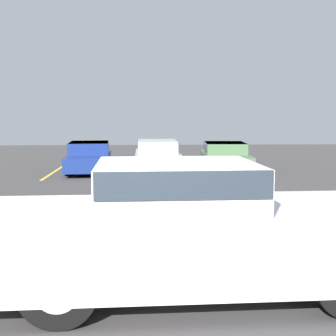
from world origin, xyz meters
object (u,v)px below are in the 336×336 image
(pickup_truck, at_px, (199,229))
(parked_sedan_b, at_px, (157,155))
(parked_sedan_a, at_px, (89,156))
(parked_sedan_c, at_px, (225,156))

(pickup_truck, relative_size, parked_sedan_b, 1.34)
(pickup_truck, distance_m, parked_sedan_b, 13.55)
(parked_sedan_a, height_order, parked_sedan_b, parked_sedan_b)
(parked_sedan_a, xyz_separation_m, parked_sedan_c, (5.67, 0.04, -0.02))
(pickup_truck, bearing_deg, parked_sedan_b, 89.02)
(pickup_truck, xyz_separation_m, parked_sedan_a, (-3.01, 13.39, -0.24))
(parked_sedan_b, xyz_separation_m, parked_sedan_c, (2.84, -0.12, -0.04))
(pickup_truck, distance_m, parked_sedan_c, 13.69)
(pickup_truck, height_order, parked_sedan_c, pickup_truck)
(parked_sedan_a, distance_m, parked_sedan_b, 2.83)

